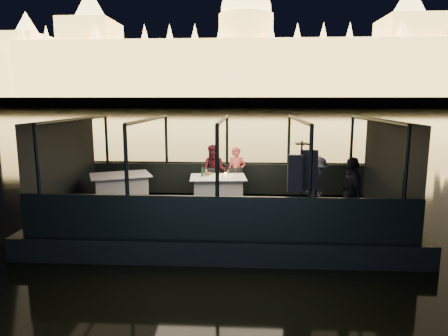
# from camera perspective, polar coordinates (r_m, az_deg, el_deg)

# --- Properties ---
(river_water) EXTENTS (500.00, 500.00, 0.00)m
(river_water) POSITION_cam_1_polar(r_m,az_deg,el_deg) (89.70, 2.85, 7.70)
(river_water) COLOR black
(river_water) RESTS_ON ground
(boat_hull) EXTENTS (8.60, 4.40, 1.00)m
(boat_hull) POSITION_cam_1_polar(r_m,az_deg,el_deg) (10.20, -0.13, -9.00)
(boat_hull) COLOR black
(boat_hull) RESTS_ON river_water
(boat_deck) EXTENTS (8.00, 4.00, 0.04)m
(boat_deck) POSITION_cam_1_polar(r_m,az_deg,el_deg) (10.06, -0.13, -6.41)
(boat_deck) COLOR black
(boat_deck) RESTS_ON boat_hull
(gunwale_port) EXTENTS (8.00, 0.08, 0.90)m
(gunwale_port) POSITION_cam_1_polar(r_m,az_deg,el_deg) (11.88, 0.43, -1.54)
(gunwale_port) COLOR black
(gunwale_port) RESTS_ON boat_deck
(gunwale_starboard) EXTENTS (8.00, 0.08, 0.90)m
(gunwale_starboard) POSITION_cam_1_polar(r_m,az_deg,el_deg) (8.01, -0.96, -7.17)
(gunwale_starboard) COLOR black
(gunwale_starboard) RESTS_ON boat_deck
(cabin_glass_port) EXTENTS (8.00, 0.02, 1.40)m
(cabin_glass_port) POSITION_cam_1_polar(r_m,az_deg,el_deg) (11.71, 0.44, 3.99)
(cabin_glass_port) COLOR #99B2B2
(cabin_glass_port) RESTS_ON gunwale_port
(cabin_glass_starboard) EXTENTS (8.00, 0.02, 1.40)m
(cabin_glass_starboard) POSITION_cam_1_polar(r_m,az_deg,el_deg) (7.75, -0.99, 0.99)
(cabin_glass_starboard) COLOR #99B2B2
(cabin_glass_starboard) RESTS_ON gunwale_starboard
(cabin_roof_glass) EXTENTS (8.00, 4.00, 0.02)m
(cabin_roof_glass) POSITION_cam_1_polar(r_m,az_deg,el_deg) (9.67, -0.13, 6.91)
(cabin_roof_glass) COLOR #99B2B2
(cabin_roof_glass) RESTS_ON boat_deck
(end_wall_fore) EXTENTS (0.02, 4.00, 2.30)m
(end_wall_fore) POSITION_cam_1_polar(r_m,az_deg,el_deg) (10.79, -21.86, 0.36)
(end_wall_fore) COLOR black
(end_wall_fore) RESTS_ON boat_deck
(end_wall_aft) EXTENTS (0.02, 4.00, 2.30)m
(end_wall_aft) POSITION_cam_1_polar(r_m,az_deg,el_deg) (10.36, 22.53, -0.04)
(end_wall_aft) COLOR black
(end_wall_aft) RESTS_ON boat_deck
(canopy_ribs) EXTENTS (8.00, 4.00, 2.30)m
(canopy_ribs) POSITION_cam_1_polar(r_m,az_deg,el_deg) (9.79, -0.13, 0.18)
(canopy_ribs) COLOR black
(canopy_ribs) RESTS_ON boat_deck
(embankment) EXTENTS (400.00, 140.00, 6.00)m
(embankment) POSITION_cam_1_polar(r_m,az_deg,el_deg) (219.65, 3.08, 9.20)
(embankment) COLOR #423D33
(embankment) RESTS_ON ground
(parliament_building) EXTENTS (220.00, 32.00, 60.00)m
(parliament_building) POSITION_cam_1_polar(r_m,az_deg,el_deg) (186.42, 3.13, 17.73)
(parliament_building) COLOR #F2D18C
(parliament_building) RESTS_ON embankment
(dining_table_central) EXTENTS (1.55, 1.19, 0.77)m
(dining_table_central) POSITION_cam_1_polar(r_m,az_deg,el_deg) (10.61, -0.86, -3.28)
(dining_table_central) COLOR white
(dining_table_central) RESTS_ON boat_deck
(dining_table_aft) EXTENTS (1.85, 1.64, 0.81)m
(dining_table_aft) POSITION_cam_1_polar(r_m,az_deg,el_deg) (11.04, -14.49, -3.08)
(dining_table_aft) COLOR white
(dining_table_aft) RESTS_ON boat_deck
(chair_port_left) EXTENTS (0.49, 0.49, 0.87)m
(chair_port_left) POSITION_cam_1_polar(r_m,az_deg,el_deg) (11.10, -2.06, -2.36)
(chair_port_left) COLOR black
(chair_port_left) RESTS_ON boat_deck
(chair_port_right) EXTENTS (0.48, 0.48, 0.88)m
(chair_port_right) POSITION_cam_1_polar(r_m,az_deg,el_deg) (11.12, 1.56, -2.33)
(chair_port_right) COLOR black
(chair_port_right) RESTS_ON boat_deck
(coat_stand) EXTENTS (0.63, 0.54, 1.95)m
(coat_stand) POSITION_cam_1_polar(r_m,az_deg,el_deg) (8.39, 10.85, -3.38)
(coat_stand) COLOR black
(coat_stand) RESTS_ON boat_deck
(person_woman_coral) EXTENTS (0.53, 0.36, 1.45)m
(person_woman_coral) POSITION_cam_1_polar(r_m,az_deg,el_deg) (11.40, 1.80, -0.49)
(person_woman_coral) COLOR #CC4D4A
(person_woman_coral) RESTS_ON boat_deck
(person_man_maroon) EXTENTS (0.85, 0.75, 1.51)m
(person_man_maroon) POSITION_cam_1_polar(r_m,az_deg,el_deg) (11.45, -1.41, -0.45)
(person_man_maroon) COLOR #42121B
(person_man_maroon) RESTS_ON boat_deck
(passenger_stripe) EXTENTS (0.87, 1.14, 1.57)m
(passenger_stripe) POSITION_cam_1_polar(r_m,az_deg,el_deg) (9.05, 12.98, -2.82)
(passenger_stripe) COLOR white
(passenger_stripe) RESTS_ON boat_deck
(passenger_dark) EXTENTS (0.46, 0.97, 1.61)m
(passenger_dark) POSITION_cam_1_polar(r_m,az_deg,el_deg) (8.86, 17.72, -3.30)
(passenger_dark) COLOR black
(passenger_dark) RESTS_ON boat_deck
(wine_bottle) EXTENTS (0.07, 0.07, 0.28)m
(wine_bottle) POSITION_cam_1_polar(r_m,az_deg,el_deg) (10.56, -3.13, -0.42)
(wine_bottle) COLOR #153B1B
(wine_bottle) RESTS_ON dining_table_central
(bread_basket) EXTENTS (0.20, 0.20, 0.07)m
(bread_basket) POSITION_cam_1_polar(r_m,az_deg,el_deg) (10.77, -2.36, -0.81)
(bread_basket) COLOR brown
(bread_basket) RESTS_ON dining_table_central
(amber_candle) EXTENTS (0.07, 0.07, 0.08)m
(amber_candle) POSITION_cam_1_polar(r_m,az_deg,el_deg) (10.71, 0.21, -0.86)
(amber_candle) COLOR yellow
(amber_candle) RESTS_ON dining_table_central
(plate_near) EXTENTS (0.28, 0.28, 0.01)m
(plate_near) POSITION_cam_1_polar(r_m,az_deg,el_deg) (10.46, 1.58, -1.31)
(plate_near) COLOR white
(plate_near) RESTS_ON dining_table_central
(plate_far) EXTENTS (0.27, 0.27, 0.02)m
(plate_far) POSITION_cam_1_polar(r_m,az_deg,el_deg) (10.88, -1.34, -0.86)
(plate_far) COLOR silver
(plate_far) RESTS_ON dining_table_central
(wine_glass_white) EXTENTS (0.09, 0.09, 0.20)m
(wine_glass_white) POSITION_cam_1_polar(r_m,az_deg,el_deg) (10.52, -2.57, -0.76)
(wine_glass_white) COLOR silver
(wine_glass_white) RESTS_ON dining_table_central
(wine_glass_red) EXTENTS (0.08, 0.08, 0.20)m
(wine_glass_red) POSITION_cam_1_polar(r_m,az_deg,el_deg) (10.85, 1.67, -0.43)
(wine_glass_red) COLOR silver
(wine_glass_red) RESTS_ON dining_table_central
(wine_glass_empty) EXTENTS (0.08, 0.08, 0.19)m
(wine_glass_empty) POSITION_cam_1_polar(r_m,az_deg,el_deg) (10.39, 0.54, -0.88)
(wine_glass_empty) COLOR silver
(wine_glass_empty) RESTS_ON dining_table_central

